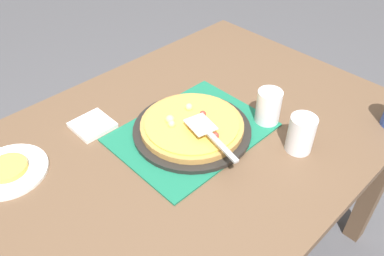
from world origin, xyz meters
name	(u,v)px	position (x,y,z in m)	size (l,w,h in m)	color
dining_table	(192,157)	(0.00, 0.00, 0.64)	(1.40, 1.00, 0.75)	brown
placemat	(192,132)	(0.00, 0.00, 0.75)	(0.48, 0.36, 0.01)	#196B4C
pizza_pan	(192,130)	(0.00, 0.00, 0.76)	(0.38, 0.38, 0.01)	black
pizza	(192,125)	(0.00, 0.00, 0.78)	(0.33, 0.33, 0.05)	#B78442
plate_near_left	(9,171)	(0.50, -0.24, 0.76)	(0.22, 0.22, 0.01)	white
served_slice_left	(8,168)	(0.50, -0.24, 0.77)	(0.11, 0.11, 0.02)	#EAB747
cup_far	(268,107)	(-0.22, 0.13, 0.81)	(0.08, 0.08, 0.12)	white
cup_corner	(301,134)	(-0.18, 0.28, 0.81)	(0.08, 0.08, 0.12)	white
pizza_server	(209,133)	(0.02, 0.10, 0.82)	(0.09, 0.23, 0.01)	silver
napkin_stack	(92,125)	(0.21, -0.25, 0.76)	(0.12, 0.12, 0.02)	white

